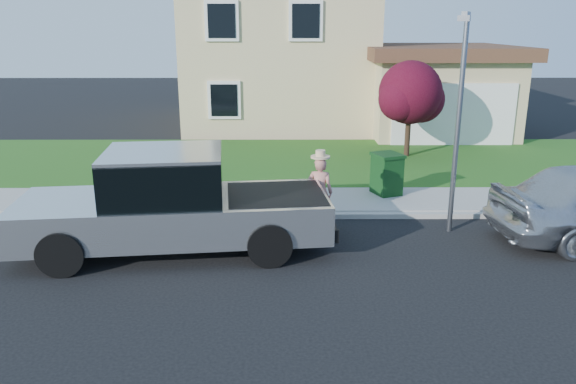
% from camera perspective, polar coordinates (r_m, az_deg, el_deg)
% --- Properties ---
extents(ground, '(80.00, 80.00, 0.00)m').
position_cam_1_polar(ground, '(10.83, -1.37, -7.73)').
color(ground, black).
rests_on(ground, ground).
extents(curb, '(40.00, 0.20, 0.12)m').
position_cam_1_polar(curb, '(13.53, 3.08, -2.40)').
color(curb, gray).
rests_on(curb, ground).
extents(sidewalk, '(40.00, 2.00, 0.15)m').
position_cam_1_polar(sidewalk, '(14.57, 2.84, -0.93)').
color(sidewalk, gray).
rests_on(sidewalk, ground).
extents(lawn, '(40.00, 7.00, 0.10)m').
position_cam_1_polar(lawn, '(18.91, 2.11, 3.12)').
color(lawn, '#144513').
rests_on(lawn, ground).
extents(house, '(14.00, 11.30, 6.85)m').
position_cam_1_polar(house, '(26.30, 2.17, 13.80)').
color(house, tan).
rests_on(house, ground).
extents(pickup_truck, '(6.56, 2.82, 2.09)m').
position_cam_1_polar(pickup_truck, '(11.56, -11.62, -1.30)').
color(pickup_truck, black).
rests_on(pickup_truck, ground).
extents(woman, '(0.67, 0.52, 1.79)m').
position_cam_1_polar(woman, '(12.76, 3.25, 0.12)').
color(woman, tan).
rests_on(woman, ground).
extents(ornamental_tree, '(2.36, 2.13, 3.24)m').
position_cam_1_polar(ornamental_tree, '(19.63, 12.39, 9.55)').
color(ornamental_tree, black).
rests_on(ornamental_tree, lawn).
extents(trash_bin, '(0.90, 0.96, 1.09)m').
position_cam_1_polar(trash_bin, '(15.02, 10.00, 1.86)').
color(trash_bin, '#0E3412').
rests_on(trash_bin, sidewalk).
extents(street_lamp, '(0.40, 0.60, 4.72)m').
position_cam_1_polar(street_lamp, '(12.51, 16.96, 7.75)').
color(street_lamp, slate).
rests_on(street_lamp, ground).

